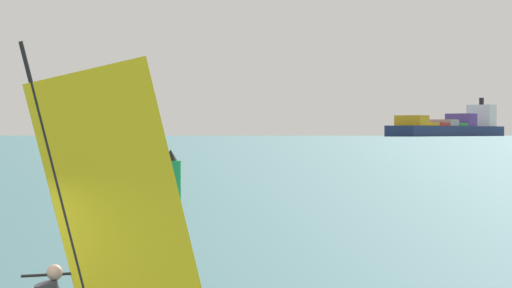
{
  "coord_description": "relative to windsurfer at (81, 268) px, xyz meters",
  "views": [
    {
      "loc": [
        3.27,
        -12.5,
        3.08
      ],
      "look_at": [
        3.56,
        16.16,
        2.76
      ],
      "focal_mm": 74.12,
      "sensor_mm": 36.0,
      "label": 1
    }
  ],
  "objects": [
    {
      "name": "windsurfer",
      "position": [
        0.0,
        0.0,
        0.0
      ],
      "size": [
        3.76,
        1.8,
        4.39
      ],
      "rotation": [
        0.0,
        0.0,
        3.53
      ],
      "color": "red",
      "rests_on": "ground_plane"
    },
    {
      "name": "cargo_ship",
      "position": [
        168.68,
        837.77,
        6.1
      ],
      "size": [
        119.73,
        149.85,
        32.68
      ],
      "rotation": [
        0.0,
        0.0,
        4.08
      ],
      "color": "navy",
      "rests_on": "ground_plane"
    },
    {
      "name": "channel_buoy",
      "position": [
        -1.09,
        32.68,
        -0.18
      ],
      "size": [
        0.92,
        0.92,
        2.31
      ],
      "color": "#19994C",
      "rests_on": "ground_plane"
    },
    {
      "name": "distant_headland",
      "position": [
        190.36,
        1441.09,
        13.84
      ],
      "size": [
        692.29,
        398.18,
        30.11
      ],
      "primitive_type": "cube",
      "rotation": [
        0.0,
        0.0,
        0.14
      ],
      "color": "#60665B",
      "rests_on": "ground_plane"
    }
  ]
}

